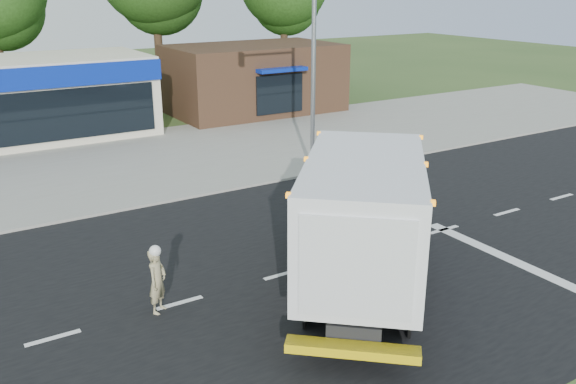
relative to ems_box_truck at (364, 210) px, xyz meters
name	(u,v)px	position (x,y,z in m)	size (l,w,h in m)	color
ground	(370,250)	(1.59, 1.60, -2.12)	(120.00, 120.00, 0.00)	#385123
road_asphalt	(370,250)	(1.59, 1.60, -2.11)	(60.00, 14.00, 0.02)	black
sidewalk	(242,177)	(1.59, 9.80, -2.06)	(60.00, 2.40, 0.12)	gray
parking_apron	(186,147)	(1.59, 15.60, -2.11)	(60.00, 9.00, 0.02)	gray
lane_markings	(436,256)	(2.94, 0.25, -2.10)	(55.20, 7.00, 0.01)	silver
ems_box_truck	(364,210)	(0.00, 0.00, 0.00)	(7.35, 7.94, 3.68)	black
emergency_worker	(157,279)	(-4.96, 1.49, -1.27)	(0.70, 0.68, 1.73)	tan
brown_storefront	(254,78)	(8.59, 21.58, -0.12)	(10.00, 6.70, 4.00)	#382316
traffic_signal_pole	(300,53)	(3.95, 9.20, 2.80)	(3.51, 0.25, 8.00)	gray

